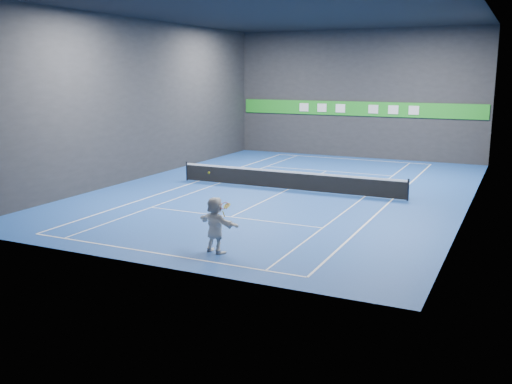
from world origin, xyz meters
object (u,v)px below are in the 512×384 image
at_px(player, 215,225).
at_px(tennis_ball, 209,173).
at_px(tennis_net, 288,180).
at_px(tennis_racket, 225,207).

xyz_separation_m(player, tennis_ball, (-0.32, 0.17, 1.74)).
xyz_separation_m(tennis_net, tennis_racket, (2.15, -10.89, 1.09)).
bearing_deg(tennis_racket, tennis_ball, 169.59).
distance_m(player, tennis_net, 11.10).
relative_size(player, tennis_racket, 3.56).
height_order(player, tennis_ball, tennis_ball).
bearing_deg(player, tennis_ball, -10.69).
bearing_deg(tennis_net, tennis_racket, -78.82).
height_order(tennis_ball, tennis_net, tennis_ball).
bearing_deg(tennis_racket, player, -172.06).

